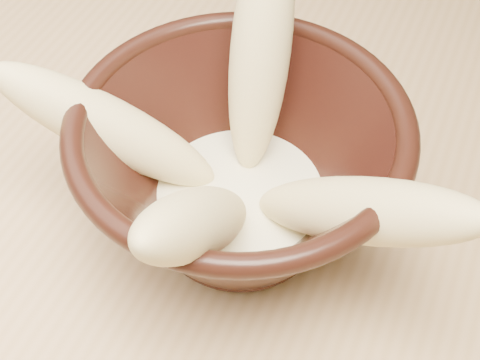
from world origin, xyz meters
TOP-DOWN VIEW (x-y plane):
  - table at (0.00, 0.00)m, footprint 1.20×0.80m
  - bowl at (-0.11, -0.04)m, footprint 0.23×0.23m
  - milk_puddle at (-0.11, -0.04)m, footprint 0.13×0.13m
  - banana_upright at (-0.12, 0.03)m, footprint 0.06×0.12m
  - banana_left at (-0.20, -0.05)m, footprint 0.17×0.09m
  - banana_right at (-0.02, -0.06)m, footprint 0.18×0.09m
  - banana_front at (-0.10, -0.11)m, footprint 0.05×0.15m

SIDE VIEW (x-z plane):
  - table at x=0.00m, z-range 0.30..1.05m
  - milk_puddle at x=-0.11m, z-range 0.78..0.80m
  - bowl at x=-0.11m, z-range 0.76..0.89m
  - banana_left at x=-0.20m, z-range 0.78..0.91m
  - banana_right at x=-0.02m, z-range 0.78..0.92m
  - banana_front at x=-0.10m, z-range 0.78..0.93m
  - banana_upright at x=-0.12m, z-range 0.79..0.97m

